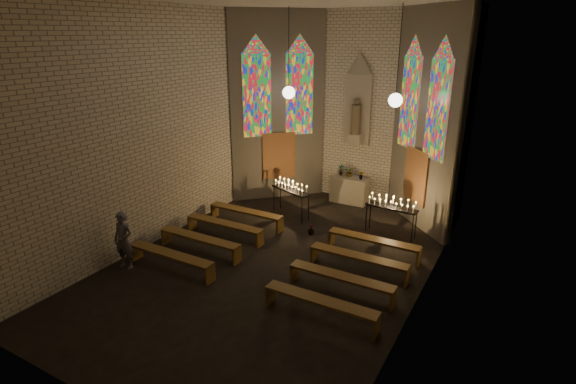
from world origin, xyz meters
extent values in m
plane|color=black|center=(0.00, 0.00, 0.00)|extent=(12.00, 12.00, 0.00)
cube|color=beige|center=(0.00, 6.00, 3.50)|extent=(8.00, 0.02, 7.00)
cube|color=beige|center=(0.00, -6.00, 3.50)|extent=(8.00, 0.02, 7.00)
cube|color=beige|center=(-4.00, 0.00, 3.50)|extent=(0.02, 12.00, 7.00)
cube|color=beige|center=(4.00, 0.00, 3.50)|extent=(0.02, 12.00, 7.00)
cube|color=beige|center=(-2.75, 4.75, 3.50)|extent=(2.72, 2.72, 7.00)
cube|color=beige|center=(2.75, 4.75, 3.50)|extent=(2.72, 2.72, 7.00)
cube|color=#4C3F8C|center=(-3.21, 4.06, 4.00)|extent=(0.78, 0.78, 3.00)
cube|color=#4C3F8C|center=(-2.06, 5.21, 4.00)|extent=(0.78, 0.78, 3.00)
cube|color=#4C3F8C|center=(2.06, 5.21, 4.00)|extent=(0.78, 0.78, 3.00)
cube|color=#4C3F8C|center=(3.21, 4.06, 4.00)|extent=(0.78, 0.78, 3.00)
cube|color=brown|center=(-2.63, 4.63, 1.70)|extent=(0.95, 0.95, 1.80)
cube|color=brown|center=(2.63, 4.63, 1.70)|extent=(0.95, 0.95, 1.80)
cube|color=gray|center=(0.00, 5.92, 3.50)|extent=(1.00, 0.12, 2.60)
cone|color=gray|center=(0.00, 5.92, 5.15)|extent=(1.00, 1.00, 0.80)
cube|color=#ADA38D|center=(0.00, 5.78, 2.40)|extent=(0.45, 0.30, 0.40)
cylinder|color=brown|center=(0.00, 5.78, 3.15)|extent=(0.36, 0.36, 1.10)
sphere|color=brown|center=(0.00, 5.78, 3.80)|extent=(0.26, 0.26, 0.26)
sphere|color=white|center=(-1.90, 4.10, 4.20)|extent=(0.44, 0.44, 0.44)
cylinder|color=black|center=(-1.90, 4.10, 5.60)|extent=(0.02, 0.02, 2.80)
sphere|color=white|center=(1.90, 4.10, 4.20)|extent=(0.44, 0.44, 0.44)
cylinder|color=black|center=(1.90, 4.10, 5.60)|extent=(0.02, 0.02, 2.80)
cube|color=#ADA38D|center=(0.00, 5.45, 0.50)|extent=(1.40, 0.60, 1.00)
imported|color=#4C723F|center=(-0.41, 5.53, 1.22)|extent=(0.24, 0.17, 0.43)
imported|color=#4C723F|center=(-0.05, 5.53, 1.19)|extent=(0.37, 0.33, 0.38)
imported|color=#4C723F|center=(0.46, 5.42, 1.17)|extent=(0.21, 0.19, 0.33)
imported|color=#4C723F|center=(0.04, 2.12, 0.19)|extent=(0.27, 0.27, 0.38)
cube|color=black|center=(-1.31, 3.20, 0.94)|extent=(1.67, 0.95, 0.05)
cylinder|color=black|center=(-2.09, 3.33, 0.46)|extent=(0.03, 0.03, 0.92)
cylinder|color=black|center=(-0.65, 2.78, 0.46)|extent=(0.03, 0.03, 0.92)
cylinder|color=black|center=(-1.98, 3.62, 0.46)|extent=(0.03, 0.03, 0.92)
cylinder|color=black|center=(-0.54, 3.07, 0.46)|extent=(0.03, 0.03, 0.92)
cube|color=black|center=(2.27, 3.33, 0.95)|extent=(1.68, 0.52, 0.05)
cylinder|color=black|center=(1.49, 3.24, 0.47)|extent=(0.03, 0.03, 0.93)
cylinder|color=black|center=(3.03, 3.12, 0.47)|extent=(0.03, 0.03, 0.93)
cylinder|color=black|center=(1.51, 3.55, 0.47)|extent=(0.03, 0.03, 0.93)
cylinder|color=black|center=(3.06, 3.43, 0.47)|extent=(0.03, 0.03, 0.93)
cube|color=brown|center=(-2.26, 1.76, 0.49)|extent=(2.73, 0.38, 0.07)
cube|color=brown|center=(-3.59, 1.76, 0.25)|extent=(0.07, 0.38, 0.49)
cube|color=brown|center=(-0.92, 1.76, 0.25)|extent=(0.07, 0.38, 0.49)
cube|color=brown|center=(2.26, 1.76, 0.49)|extent=(2.73, 0.38, 0.07)
cube|color=brown|center=(0.92, 1.76, 0.25)|extent=(0.07, 0.38, 0.49)
cube|color=brown|center=(3.59, 1.76, 0.25)|extent=(0.07, 0.38, 0.49)
cube|color=brown|center=(-2.26, 0.56, 0.49)|extent=(2.73, 0.38, 0.07)
cube|color=brown|center=(-3.59, 0.56, 0.25)|extent=(0.07, 0.38, 0.49)
cube|color=brown|center=(-0.92, 0.56, 0.25)|extent=(0.07, 0.38, 0.49)
cube|color=brown|center=(2.26, 0.56, 0.49)|extent=(2.73, 0.38, 0.07)
cube|color=brown|center=(0.92, 0.56, 0.25)|extent=(0.07, 0.38, 0.49)
cube|color=brown|center=(3.59, 0.56, 0.25)|extent=(0.07, 0.38, 0.49)
cube|color=brown|center=(-2.26, -0.64, 0.49)|extent=(2.73, 0.38, 0.07)
cube|color=brown|center=(-3.59, -0.64, 0.25)|extent=(0.07, 0.38, 0.49)
cube|color=brown|center=(-0.92, -0.64, 0.25)|extent=(0.07, 0.38, 0.49)
cube|color=brown|center=(2.26, -0.64, 0.49)|extent=(2.73, 0.38, 0.07)
cube|color=brown|center=(0.92, -0.64, 0.25)|extent=(0.07, 0.38, 0.49)
cube|color=brown|center=(3.59, -0.64, 0.25)|extent=(0.07, 0.38, 0.49)
cube|color=brown|center=(-2.26, -1.84, 0.49)|extent=(2.73, 0.38, 0.07)
cube|color=brown|center=(-3.59, -1.84, 0.25)|extent=(0.07, 0.38, 0.49)
cube|color=brown|center=(-0.92, -1.84, 0.25)|extent=(0.07, 0.38, 0.49)
cube|color=brown|center=(2.26, -1.84, 0.49)|extent=(2.73, 0.38, 0.07)
cube|color=brown|center=(0.92, -1.84, 0.25)|extent=(0.07, 0.38, 0.49)
cube|color=brown|center=(3.59, -1.84, 0.25)|extent=(0.07, 0.38, 0.49)
imported|color=#514F5A|center=(-3.50, -2.31, 0.81)|extent=(0.64, 0.46, 1.63)
camera|label=1|loc=(5.89, -9.80, 6.22)|focal=28.00mm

